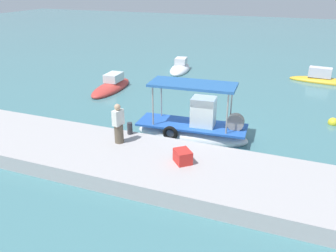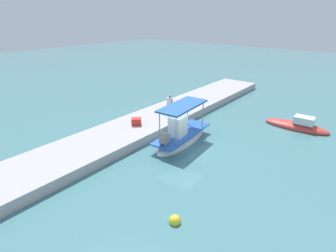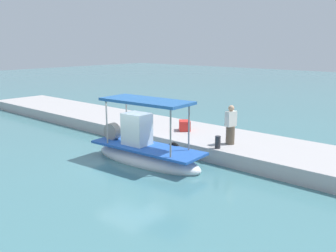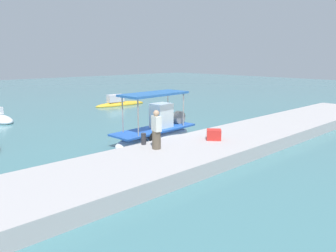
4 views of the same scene
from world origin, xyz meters
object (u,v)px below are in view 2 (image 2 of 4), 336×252
Objects in this scene: main_fishing_boat at (181,136)px; fisherman_near_bollard at (170,106)px; moored_boat_far at (297,126)px; mooring_bollard at (179,115)px; cargo_crate at (136,122)px; marker_buoy at (175,221)px.

fisherman_near_bollard is (-2.45, -2.96, 0.93)m from main_fishing_boat.
fisherman_near_bollard reaches higher than moored_boat_far.
fisherman_near_bollard reaches higher than mooring_bollard.
cargo_crate is (3.17, -0.70, -0.54)m from fisherman_near_bollard.
marker_buoy is at bearing 54.59° from cargo_crate.
mooring_bollard is at bearing -54.55° from moored_boat_far.
main_fishing_boat is 3.95m from fisherman_near_bollard.
moored_boat_far is (-8.57, 9.28, -0.70)m from cargo_crate.
fisherman_near_bollard is 0.37× the size of moored_boat_far.
cargo_crate reaches higher than marker_buoy.
marker_buoy is (8.88, 6.40, -0.81)m from mooring_bollard.
fisherman_near_bollard is 3.29m from cargo_crate.
fisherman_near_bollard is at bearing -91.11° from mooring_bollard.
fisherman_near_bollard is 3.23× the size of mooring_bollard.
main_fishing_boat is 3.17× the size of fisherman_near_bollard.
cargo_crate is 0.15× the size of moored_boat_far.
main_fishing_boat is at bearing -145.68° from marker_buoy.
fisherman_near_bollard reaches higher than marker_buoy.
marker_buoy is 0.11× the size of moored_boat_far.
fisherman_near_bollard is at bearing -57.81° from moored_boat_far.
mooring_bollard is (-2.43, -1.99, 0.40)m from main_fishing_boat.
cargo_crate is at bearing -12.38° from fisherman_near_bollard.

